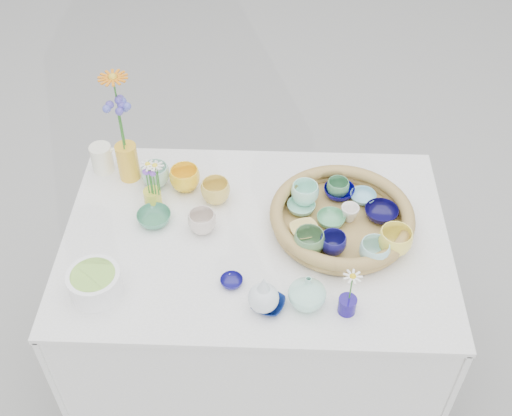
{
  "coord_description": "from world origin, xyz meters",
  "views": [
    {
      "loc": [
        0.05,
        -1.43,
        2.31
      ],
      "look_at": [
        0.0,
        0.02,
        0.87
      ],
      "focal_mm": 45.0,
      "sensor_mm": 36.0,
      "label": 1
    }
  ],
  "objects_px": {
    "bud_vase_seafoam": "(307,291)",
    "tall_vase_yellow": "(128,162)",
    "display_table": "(256,361)",
    "wicker_tray": "(342,218)"
  },
  "relations": [
    {
      "from": "display_table",
      "to": "tall_vase_yellow",
      "type": "xyz_separation_m",
      "value": [
        -0.46,
        0.27,
        0.84
      ]
    },
    {
      "from": "display_table",
      "to": "wicker_tray",
      "type": "relative_size",
      "value": 2.66
    },
    {
      "from": "display_table",
      "to": "tall_vase_yellow",
      "type": "distance_m",
      "value": 0.99
    },
    {
      "from": "wicker_tray",
      "to": "bud_vase_seafoam",
      "type": "bearing_deg",
      "value": -110.47
    },
    {
      "from": "wicker_tray",
      "to": "tall_vase_yellow",
      "type": "bearing_deg",
      "value": 163.45
    },
    {
      "from": "bud_vase_seafoam",
      "to": "tall_vase_yellow",
      "type": "height_order",
      "value": "tall_vase_yellow"
    },
    {
      "from": "display_table",
      "to": "bud_vase_seafoam",
      "type": "distance_m",
      "value": 0.88
    },
    {
      "from": "display_table",
      "to": "bud_vase_seafoam",
      "type": "bearing_deg",
      "value": -59.48
    },
    {
      "from": "bud_vase_seafoam",
      "to": "display_table",
      "type": "bearing_deg",
      "value": 120.52
    },
    {
      "from": "bud_vase_seafoam",
      "to": "tall_vase_yellow",
      "type": "xyz_separation_m",
      "value": [
        -0.62,
        0.54,
        0.01
      ]
    }
  ]
}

